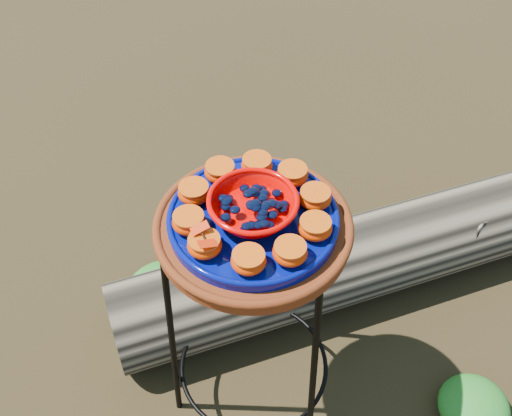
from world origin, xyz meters
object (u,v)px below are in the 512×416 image
(red_bowl, at_px, (253,208))
(driftwood_log, at_px, (341,263))
(terracotta_saucer, at_px, (253,229))
(plant_stand, at_px, (254,324))
(cobalt_plate, at_px, (253,220))

(red_bowl, height_order, driftwood_log, red_bowl)
(red_bowl, bearing_deg, terracotta_saucer, 0.00)
(plant_stand, bearing_deg, driftwood_log, 70.01)
(terracotta_saucer, xyz_separation_m, driftwood_log, (0.16, 0.43, -0.58))
(plant_stand, height_order, driftwood_log, plant_stand)
(plant_stand, bearing_deg, red_bowl, 0.00)
(cobalt_plate, relative_size, red_bowl, 2.00)
(terracotta_saucer, xyz_separation_m, cobalt_plate, (0.00, 0.00, 0.03))
(terracotta_saucer, xyz_separation_m, red_bowl, (0.00, 0.00, 0.07))
(terracotta_saucer, height_order, cobalt_plate, cobalt_plate)
(plant_stand, xyz_separation_m, driftwood_log, (0.16, 0.43, -0.21))
(plant_stand, distance_m, driftwood_log, 0.51)
(red_bowl, distance_m, driftwood_log, 0.79)
(plant_stand, height_order, terracotta_saucer, terracotta_saucer)
(plant_stand, xyz_separation_m, red_bowl, (0.00, 0.00, 0.43))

